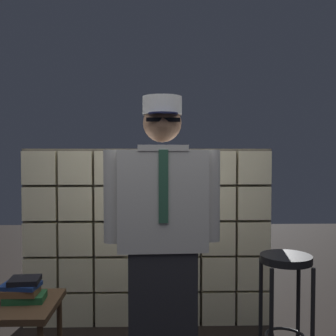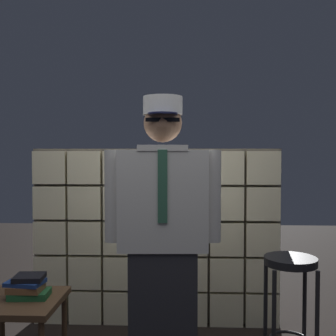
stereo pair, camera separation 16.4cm
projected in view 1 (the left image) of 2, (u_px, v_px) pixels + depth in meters
name	position (u px, v px, depth m)	size (l,w,h in m)	color
glass_block_wall	(148.00, 238.00, 3.41)	(2.12, 0.10, 1.52)	beige
standing_person	(162.00, 237.00, 2.48)	(0.72, 0.31, 1.81)	#28282D
bar_stool	(286.00, 285.00, 2.68)	(0.34, 0.34, 0.79)	black
side_table	(15.00, 314.00, 2.50)	(0.52, 0.52, 0.53)	#513823
book_stack	(23.00, 290.00, 2.53)	(0.27, 0.19, 0.14)	#1E592D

